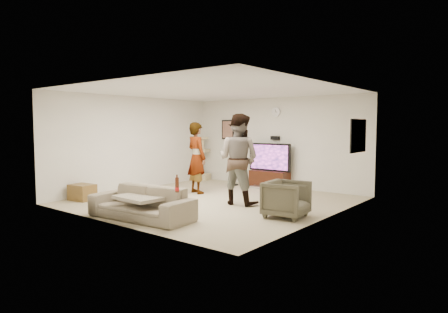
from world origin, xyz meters
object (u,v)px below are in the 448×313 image
Objects in this scene: tv at (270,157)px; person_right at (239,159)px; tv_stand at (269,179)px; sofa at (141,203)px; floor_lamp at (233,155)px; armchair at (287,199)px; beer_bottle at (177,185)px; side_table at (82,192)px; person_left at (197,158)px; cat_tree at (202,158)px.

person_right reaches higher than tv.
tv_stand is 0.55× the size of sofa.
person_right is at bearing -73.33° from tv_stand.
floor_lamp is 4.18m from armchair.
beer_bottle reaches higher than side_table.
person_left is 3.32m from armchair.
side_table is at bearing -118.22° from tv_stand.
cat_tree reaches higher than sofa.
tv_stand is 0.62m from tv.
floor_lamp is 0.86× the size of sofa.
armchair is at bearing -38.65° from floor_lamp.
person_right is 0.97× the size of sofa.
side_table is at bearing 100.84° from armchair.
cat_tree is 2.50× the size of side_table.
armchair is (2.03, 1.77, 0.05)m from sofa.
beer_bottle is (0.37, -2.24, -0.27)m from person_right.
beer_bottle is at bearing 93.62° from person_right.
beer_bottle reaches higher than sofa.
armchair is (3.24, -2.59, -0.53)m from floor_lamp.
floor_lamp is 3.17× the size of side_table.
tv_stand is at bearing -79.16° from person_right.
armchair is at bearing 58.28° from beer_bottle.
beer_bottle is (1.11, -4.69, -0.13)m from tv.
person_right reaches higher than floor_lamp.
floor_lamp is at bearing 116.15° from beer_bottle.
armchair reaches higher than side_table.
tv_stand is 2.02× the size of side_table.
floor_lamp is at bearing 72.06° from side_table.
sofa is (2.64, -4.62, -0.39)m from cat_tree.
armchair is (4.67, -2.85, -0.35)m from cat_tree.
floor_lamp reaches higher than side_table.
tv is 2.56m from person_right.
person_right is (0.73, -2.45, 0.76)m from tv_stand.
tv is 2.20m from person_left.
sofa is at bearing -60.26° from cat_tree.
floor_lamp is at bearing -162.25° from tv_stand.
floor_lamp is 4.56m from sofa.
person_left is (1.54, -1.92, 0.21)m from cat_tree.
armchair is at bearing -52.98° from tv.
side_table is at bearing -88.26° from cat_tree.
cat_tree reaches higher than tv_stand.
sofa is at bearing -74.54° from floor_lamp.
tv_stand is 0.64× the size of floor_lamp.
person_left is at bearing 59.25° from side_table.
armchair is (3.13, -0.93, -0.56)m from person_left.
sofa is at bearing 70.10° from person_right.
side_table is at bearing -118.22° from tv.
floor_lamp is at bearing -162.25° from tv.
sofa is (0.17, -4.69, 0.07)m from tv_stand.
person_left reaches higher than cat_tree.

